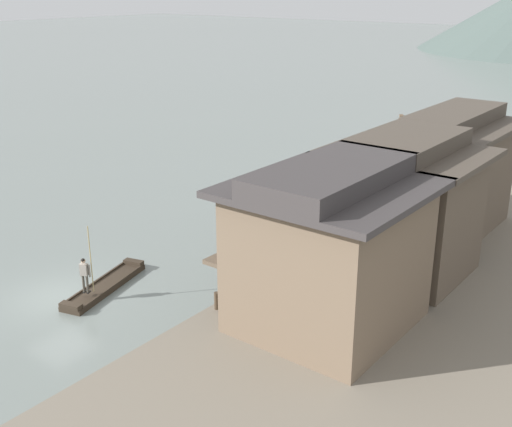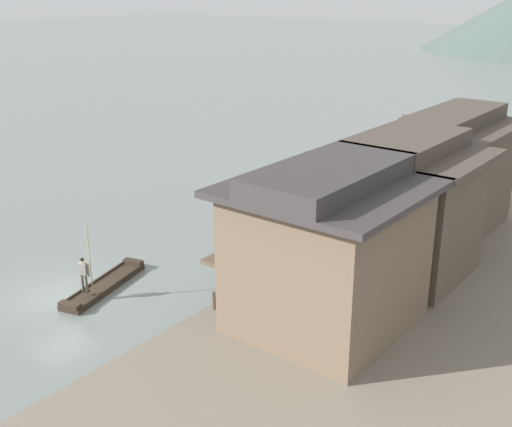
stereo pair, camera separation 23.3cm
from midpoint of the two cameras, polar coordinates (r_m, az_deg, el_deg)
ground_plane at (r=29.16m, az=-17.10°, el=-7.13°), size 400.00×400.00×0.00m
boat_foreground_poled at (r=29.31m, az=-13.24°, el=-6.31°), size 2.33×5.15×0.41m
boatman_person at (r=27.85m, az=-14.94°, el=-4.98°), size 0.51×0.39×3.04m
boat_moored_nearest at (r=47.02m, az=14.94°, el=3.77°), size 1.22×4.49×0.80m
boat_moored_third at (r=71.52m, az=20.72°, el=8.51°), size 2.76×5.79×0.72m
boat_moored_far at (r=42.62m, az=7.18°, el=2.48°), size 3.85×4.72×0.51m
boat_midriver_drifting at (r=66.20m, az=15.26°, el=8.27°), size 4.82×3.29×0.72m
house_waterfront_nearest at (r=23.17m, az=6.67°, el=-3.17°), size 6.70×6.92×6.14m
house_waterfront_second at (r=28.19m, az=13.20°, el=0.70°), size 6.74×5.76×6.14m
house_waterfront_tall at (r=34.13m, az=17.18°, el=3.67°), size 5.75×7.22×6.14m
mooring_post_dock_near at (r=25.14m, az=-3.44°, el=-7.80°), size 0.20×0.20×0.71m
mooring_post_dock_mid at (r=33.00m, az=8.68°, el=-0.99°), size 0.20×0.20×0.78m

